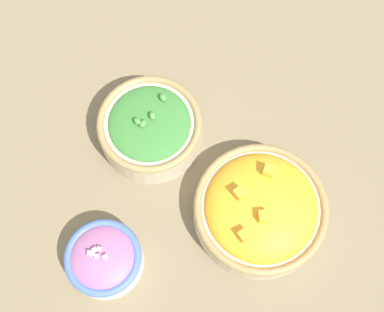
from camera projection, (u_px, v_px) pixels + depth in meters
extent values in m
plane|color=#75664C|center=(192.00, 162.00, 0.85)|extent=(3.00, 3.00, 0.00)
cylinder|color=white|center=(105.00, 260.00, 0.78)|extent=(0.11, 0.11, 0.04)
torus|color=#4766B7|center=(103.00, 257.00, 0.76)|extent=(0.11, 0.11, 0.01)
ellipsoid|color=#9E5B8E|center=(103.00, 257.00, 0.76)|extent=(0.09, 0.09, 0.03)
cube|color=#C699C1|center=(100.00, 249.00, 0.74)|extent=(0.01, 0.01, 0.01)
cube|color=#C699C1|center=(90.00, 253.00, 0.74)|extent=(0.01, 0.01, 0.01)
cube|color=#C699C1|center=(105.00, 257.00, 0.74)|extent=(0.01, 0.01, 0.01)
cube|color=#C699C1|center=(97.00, 257.00, 0.74)|extent=(0.01, 0.01, 0.01)
cube|color=#C699C1|center=(95.00, 250.00, 0.74)|extent=(0.01, 0.01, 0.01)
cube|color=#C699C1|center=(92.00, 254.00, 0.74)|extent=(0.01, 0.01, 0.01)
cylinder|color=beige|center=(151.00, 130.00, 0.84)|extent=(0.16, 0.16, 0.05)
torus|color=#997A4C|center=(149.00, 123.00, 0.81)|extent=(0.16, 0.16, 0.01)
ellipsoid|color=#387533|center=(149.00, 123.00, 0.81)|extent=(0.13, 0.13, 0.02)
ellipsoid|color=#47893D|center=(143.00, 124.00, 0.80)|extent=(0.02, 0.01, 0.01)
ellipsoid|color=#47893D|center=(161.00, 98.00, 0.81)|extent=(0.01, 0.01, 0.01)
ellipsoid|color=#47893D|center=(137.00, 121.00, 0.80)|extent=(0.01, 0.02, 0.01)
ellipsoid|color=#47893D|center=(152.00, 116.00, 0.80)|extent=(0.01, 0.01, 0.01)
cylinder|color=beige|center=(259.00, 211.00, 0.80)|extent=(0.20, 0.20, 0.04)
torus|color=#997A4C|center=(261.00, 208.00, 0.78)|extent=(0.20, 0.20, 0.01)
ellipsoid|color=orange|center=(261.00, 208.00, 0.78)|extent=(0.17, 0.17, 0.06)
cube|color=#F4A828|center=(240.00, 193.00, 0.75)|extent=(0.02, 0.02, 0.01)
cube|color=#F4A828|center=(264.00, 216.00, 0.74)|extent=(0.02, 0.02, 0.01)
cube|color=#F4A828|center=(268.00, 171.00, 0.77)|extent=(0.02, 0.02, 0.01)
cube|color=#F4A828|center=(246.00, 234.00, 0.74)|extent=(0.02, 0.02, 0.01)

